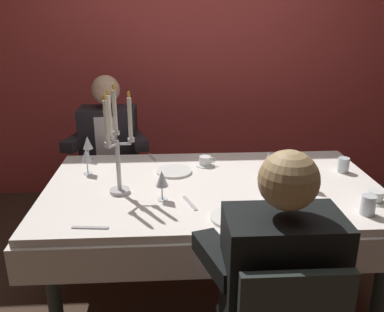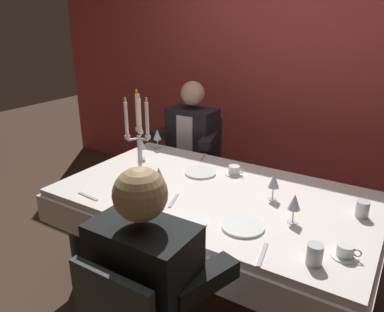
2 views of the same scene
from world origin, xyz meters
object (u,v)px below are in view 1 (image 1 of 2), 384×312
object	(u,v)px
dinner_plate_2	(282,204)
wine_glass_2	(86,156)
wine_glass_0	(162,179)
wine_glass_3	(269,159)
wine_glass_4	(311,171)
water_tumbler_0	(343,165)
dinner_plate_1	(174,171)
coffee_cup_0	(205,161)
dining_table	(213,203)
candelabra	(117,146)
coffee_cup_1	(376,197)
wine_glass_1	(88,143)
seated_diner_1	(280,280)
water_tumbler_1	(368,205)
seated_diner_0	(109,141)
dinner_plate_0	(233,217)

from	to	relation	value
dinner_plate_2	wine_glass_2	distance (m)	1.18
wine_glass_0	wine_glass_3	distance (m)	0.68
wine_glass_4	water_tumbler_0	bearing A→B (deg)	40.65
dinner_plate_1	coffee_cup_0	bearing A→B (deg)	28.60
dining_table	wine_glass_0	size ratio (longest dim) A/B	11.83
candelabra	coffee_cup_0	xyz separation A→B (m)	(0.50, 0.39, -0.24)
wine_glass_3	coffee_cup_1	size ratio (longest dim) A/B	1.24
wine_glass_1	wine_glass_2	size ratio (longest dim) A/B	1.00
coffee_cup_1	seated_diner_1	distance (m)	0.90
water_tumbler_1	dinner_plate_2	bearing A→B (deg)	163.61
wine_glass_1	water_tumbler_1	world-z (taller)	wine_glass_1
wine_glass_3	coffee_cup_1	distance (m)	0.61
wine_glass_3	coffee_cup_0	bearing A→B (deg)	148.42
dining_table	seated_diner_0	bearing A→B (deg)	128.61
wine_glass_3	dinner_plate_1	bearing A→B (deg)	169.04
seated_diner_0	dinner_plate_1	bearing A→B (deg)	-54.69
wine_glass_4	seated_diner_0	bearing A→B (deg)	141.14
dining_table	coffee_cup_0	distance (m)	0.34
coffee_cup_0	seated_diner_1	bearing A→B (deg)	-81.79
coffee_cup_1	seated_diner_0	distance (m)	1.91
dinner_plate_1	water_tumbler_0	bearing A→B (deg)	-2.68
wine_glass_0	water_tumbler_0	distance (m)	1.16
dinner_plate_2	wine_glass_0	xyz separation A→B (m)	(-0.61, 0.11, 0.11)
dinner_plate_2	wine_glass_4	size ratio (longest dim) A/B	1.36
dinner_plate_2	coffee_cup_0	distance (m)	0.69
wine_glass_3	water_tumbler_1	world-z (taller)	wine_glass_3
dinner_plate_0	wine_glass_4	bearing A→B (deg)	33.18
wine_glass_0	wine_glass_2	xyz separation A→B (m)	(-0.46, 0.39, 0.00)
dinner_plate_1	wine_glass_4	bearing A→B (deg)	-22.27
seated_diner_0	coffee_cup_1	bearing A→B (deg)	-37.25
dinner_plate_1	coffee_cup_1	distance (m)	1.14
coffee_cup_1	wine_glass_1	bearing A→B (deg)	155.41
dinner_plate_2	coffee_cup_0	size ratio (longest dim) A/B	1.69
wine_glass_3	seated_diner_0	distance (m)	1.32
candelabra	wine_glass_2	world-z (taller)	candelabra
candelabra	seated_diner_1	bearing A→B (deg)	-50.06
dining_table	water_tumbler_1	size ratio (longest dim) A/B	19.77
wine_glass_4	coffee_cup_0	xyz separation A→B (m)	(-0.54, 0.42, -0.09)
wine_glass_4	seated_diner_0	size ratio (longest dim) A/B	0.13
dinner_plate_2	wine_glass_2	world-z (taller)	wine_glass_2
seated_diner_1	wine_glass_2	bearing A→B (deg)	129.42
dining_table	dinner_plate_2	distance (m)	0.45
water_tumbler_0	seated_diner_1	distance (m)	1.23
wine_glass_1	seated_diner_1	world-z (taller)	seated_diner_1
water_tumbler_0	seated_diner_0	world-z (taller)	seated_diner_0
dinner_plate_0	coffee_cup_1	bearing A→B (deg)	10.33
wine_glass_2	coffee_cup_0	distance (m)	0.74
dinner_plate_1	wine_glass_0	world-z (taller)	wine_glass_0
dining_table	dinner_plate_2	world-z (taller)	dinner_plate_2
dining_table	dinner_plate_2	bearing A→B (deg)	-41.92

